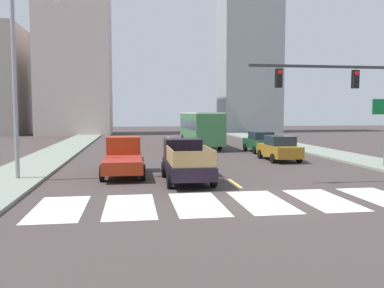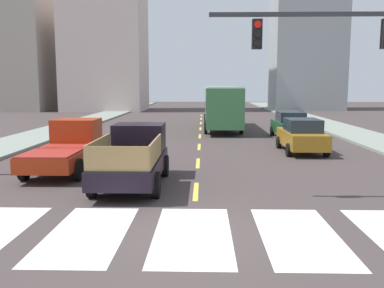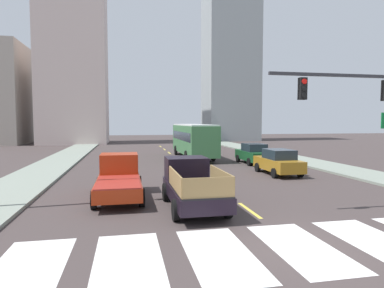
{
  "view_description": "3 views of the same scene",
  "coord_description": "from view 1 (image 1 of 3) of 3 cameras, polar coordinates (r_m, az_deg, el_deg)",
  "views": [
    {
      "loc": [
        -4.77,
        -14.36,
        3.34
      ],
      "look_at": [
        -0.82,
        12.19,
        1.22
      ],
      "focal_mm": 37.95,
      "sensor_mm": 36.0,
      "label": 1
    },
    {
      "loc": [
        0.24,
        -9.37,
        3.39
      ],
      "look_at": [
        -0.27,
        9.14,
        0.83
      ],
      "focal_mm": 39.72,
      "sensor_mm": 36.0,
      "label": 2
    },
    {
      "loc": [
        -4.89,
        -8.48,
        3.6
      ],
      "look_at": [
        0.19,
        16.78,
        1.84
      ],
      "focal_mm": 30.93,
      "sensor_mm": 36.0,
      "label": 3
    }
  ],
  "objects": [
    {
      "name": "lane_dash_5",
      "position": [
        43.74,
        -2.19,
        0.13
      ],
      "size": [
        0.16,
        2.4,
        0.01
      ],
      "primitive_type": "cube",
      "color": "gold",
      "rests_on": "ground"
    },
    {
      "name": "lane_dash_3",
      "position": [
        33.86,
        -0.33,
        -1.14
      ],
      "size": [
        0.16,
        2.4,
        0.01
      ],
      "primitive_type": "cube",
      "color": "gold",
      "rests_on": "ground"
    },
    {
      "name": "lane_dash_6",
      "position": [
        48.71,
        -2.83,
        0.58
      ],
      "size": [
        0.16,
        2.4,
        0.01
      ],
      "primitive_type": "cube",
      "color": "gold",
      "rests_on": "ground"
    },
    {
      "name": "crosswalk_stripe_1",
      "position": [
        14.74,
        -8.72,
        -8.62
      ],
      "size": [
        1.77,
        3.98,
        0.01
      ],
      "primitive_type": "cube",
      "color": "silver",
      "rests_on": "ground"
    },
    {
      "name": "crosswalk_stripe_0",
      "position": [
        14.95,
        -18.19,
        -8.6
      ],
      "size": [
        1.77,
        3.98,
        0.01
      ],
      "primitive_type": "cube",
      "color": "silver",
      "rests_on": "ground"
    },
    {
      "name": "lane_dash_0",
      "position": [
        19.26,
        6.03,
        -5.49
      ],
      "size": [
        0.16,
        2.4,
        0.01
      ],
      "primitive_type": "cube",
      "color": "gold",
      "rests_on": "ground"
    },
    {
      "name": "sidewalk_left",
      "position": [
        33.06,
        -18.79,
        -1.4
      ],
      "size": [
        3.4,
        110.0,
        0.15
      ],
      "primitive_type": "cube",
      "color": "gray",
      "rests_on": "ground"
    },
    {
      "name": "traffic_signal_gantry",
      "position": [
        20.93,
        24.67,
        6.5
      ],
      "size": [
        9.32,
        0.27,
        6.0
      ],
      "color": "#2D2D33",
      "rests_on": "ground"
    },
    {
      "name": "pickup_dark",
      "position": [
        21.98,
        -9.63,
        -1.87
      ],
      "size": [
        2.18,
        5.2,
        1.96
      ],
      "rotation": [
        0.0,
        0.0,
        -0.02
      ],
      "color": "#A72C0F",
      "rests_on": "ground"
    },
    {
      "name": "sidewalk_right",
      "position": [
        36.02,
        17.03,
        -0.89
      ],
      "size": [
        3.4,
        110.0,
        0.15
      ],
      "primitive_type": "cube",
      "color": "gray",
      "rests_on": "ground"
    },
    {
      "name": "lane_dash_4",
      "position": [
        38.8,
        -1.38,
        -0.42
      ],
      "size": [
        0.16,
        2.4,
        0.01
      ],
      "primitive_type": "cube",
      "color": "gold",
      "rests_on": "ground"
    },
    {
      "name": "ground_plane",
      "position": [
        15.49,
        9.77,
        -8.0
      ],
      "size": [
        160.0,
        160.0,
        0.0
      ],
      "primitive_type": "plane",
      "color": "#413736"
    },
    {
      "name": "block_mid_right",
      "position": [
        70.76,
        8.0,
        15.54
      ],
      "size": [
        9.54,
        8.13,
        33.86
      ],
      "primitive_type": "cube",
      "color": "#959C9E",
      "rests_on": "ground"
    },
    {
      "name": "crosswalk_stripe_3",
      "position": [
        15.49,
        9.77,
        -7.99
      ],
      "size": [
        1.77,
        3.98,
        0.01
      ],
      "primitive_type": "cube",
      "color": "silver",
      "rests_on": "ground"
    },
    {
      "name": "tower_tall_centre",
      "position": [
        65.32,
        -16.25,
        16.9
      ],
      "size": [
        10.42,
        9.57,
        35.09
      ],
      "primitive_type": "cube",
      "color": "beige",
      "rests_on": "ground"
    },
    {
      "name": "city_bus",
      "position": [
        38.34,
        1.18,
        2.44
      ],
      "size": [
        2.72,
        10.8,
        3.32
      ],
      "rotation": [
        0.0,
        0.0,
        -0.0
      ],
      "color": "#3A7243",
      "rests_on": "ground"
    },
    {
      "name": "crosswalk_stripe_2",
      "position": [
        14.92,
        0.76,
        -8.4
      ],
      "size": [
        1.77,
        3.98,
        0.01
      ],
      "primitive_type": "cube",
      "color": "silver",
      "rests_on": "ground"
    },
    {
      "name": "streetlight_left",
      "position": [
        21.21,
        -23.26,
        8.56
      ],
      "size": [
        2.2,
        0.28,
        9.0
      ],
      "color": "gray",
      "rests_on": "ground"
    },
    {
      "name": "lane_dash_2",
      "position": [
        28.95,
        1.07,
        -2.11
      ],
      "size": [
        0.16,
        2.4,
        0.01
      ],
      "primitive_type": "cube",
      "color": "gold",
      "rests_on": "ground"
    },
    {
      "name": "sedan_near_left",
      "position": [
        34.18,
        9.59,
        0.29
      ],
      "size": [
        2.02,
        4.4,
        1.72
      ],
      "rotation": [
        0.0,
        0.0,
        -0.04
      ],
      "color": "#174C26",
      "rests_on": "ground"
    },
    {
      "name": "crosswalk_stripe_5",
      "position": [
        17.61,
        25.09,
        -6.84
      ],
      "size": [
        1.77,
        3.98,
        0.01
      ],
      "primitive_type": "cube",
      "color": "silver",
      "rests_on": "ground"
    },
    {
      "name": "sedan_mid",
      "position": [
        28.5,
        12.14,
        -0.58
      ],
      "size": [
        2.02,
        4.4,
        1.72
      ],
      "rotation": [
        0.0,
        0.0,
        -0.05
      ],
      "color": "#9D6D1B",
      "rests_on": "ground"
    },
    {
      "name": "crosswalk_stripe_4",
      "position": [
        16.4,
        17.93,
        -7.44
      ],
      "size": [
        1.77,
        3.98,
        0.01
      ],
      "primitive_type": "cube",
      "color": "silver",
      "rests_on": "ground"
    },
    {
      "name": "lane_dash_7",
      "position": [
        53.67,
        -3.36,
        0.94
      ],
      "size": [
        0.16,
        2.4,
        0.01
      ],
      "primitive_type": "cube",
      "color": "gold",
      "rests_on": "ground"
    },
    {
      "name": "pickup_stakebed",
      "position": [
        19.83,
        -0.89,
        -2.45
      ],
      "size": [
        2.18,
        5.2,
        1.96
      ],
      "rotation": [
        0.0,
        0.0,
        0.04
      ],
      "color": "black",
      "rests_on": "ground"
    },
    {
      "name": "lane_dash_1",
      "position": [
        24.07,
        3.05,
        -3.46
      ],
      "size": [
        0.16,
        2.4,
        0.01
      ],
      "primitive_type": "cube",
      "color": "gold",
      "rests_on": "ground"
    }
  ]
}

